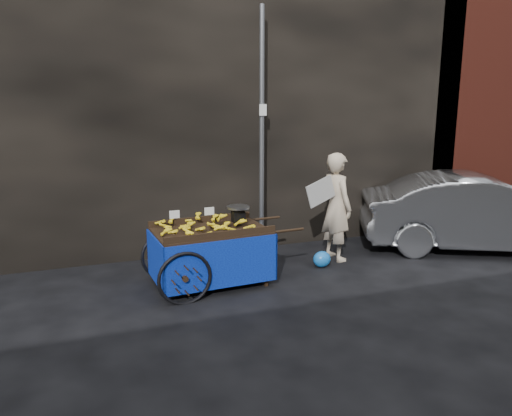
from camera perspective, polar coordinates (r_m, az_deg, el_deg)
name	(u,v)px	position (r m, az deg, el deg)	size (l,w,h in m)	color
ground	(274,280)	(7.33, 2.04, -8.24)	(80.00, 80.00, 0.00)	black
building_wall	(242,103)	(9.42, -1.65, 11.95)	(13.50, 2.00, 5.00)	black
street_pole	(262,134)	(8.19, 0.66, 8.41)	(0.12, 0.10, 4.00)	slate
banana_cart	(207,236)	(6.97, -5.59, -3.15)	(2.20, 1.15, 1.17)	black
vendor	(336,207)	(8.13, 9.16, 0.15)	(0.91, 0.70, 1.75)	beige
plastic_bag	(322,259)	(7.89, 7.54, -5.82)	(0.28, 0.23, 0.26)	blue
parked_car	(480,213)	(9.40, 24.25, -0.52)	(1.38, 3.97, 1.31)	#B7BABF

